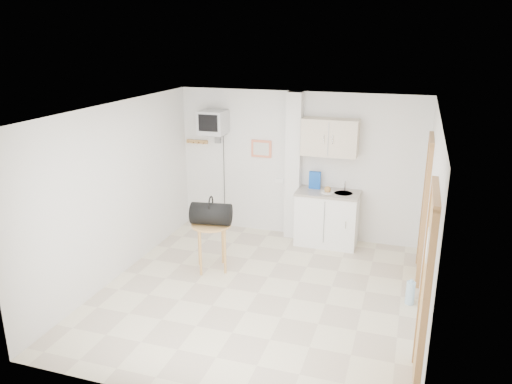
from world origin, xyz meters
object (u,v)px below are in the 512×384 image
(crt_television, at_px, (213,123))
(duffel_bag, at_px, (211,214))
(water_bottle, at_px, (410,293))
(round_table, at_px, (211,231))

(crt_television, xyz_separation_m, duffel_bag, (0.58, -1.54, -1.04))
(crt_television, bearing_deg, duffel_bag, -69.35)
(crt_television, distance_m, water_bottle, 4.21)
(duffel_bag, bearing_deg, crt_television, 101.99)
(crt_television, height_order, duffel_bag, crt_television)
(duffel_bag, relative_size, water_bottle, 1.77)
(water_bottle, bearing_deg, crt_television, 154.01)
(duffel_bag, distance_m, water_bottle, 2.95)
(round_table, height_order, water_bottle, round_table)
(crt_television, xyz_separation_m, water_bottle, (3.43, -1.67, -1.78))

